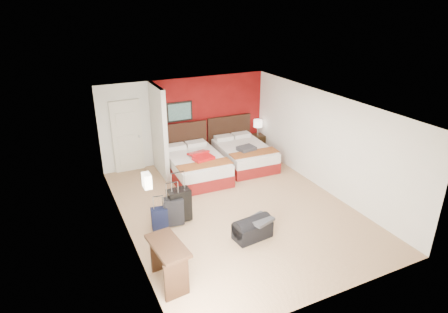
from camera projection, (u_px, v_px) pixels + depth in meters
ground at (235, 208)px, 8.99m from camera, size 6.50×6.50×0.00m
room_walls at (157, 148)px, 9.13m from camera, size 5.02×6.52×2.50m
red_accent_panel at (209, 117)px, 11.49m from camera, size 3.50×0.04×2.50m
partition_wall at (159, 131)px, 10.28m from camera, size 0.12×1.20×2.50m
entry_door at (127, 137)px, 10.56m from camera, size 0.82×0.06×2.05m
bed_left at (196, 167)px, 10.43m from camera, size 1.47×2.06×0.60m
bed_right at (244, 156)px, 11.20m from camera, size 1.44×2.00×0.58m
red_suitcase_open at (201, 156)px, 10.25m from camera, size 0.63×0.80×0.09m
jacket_bundle at (246, 149)px, 10.77m from camera, size 0.52×0.44×0.11m
nightstand at (257, 143)px, 12.20m from camera, size 0.42×0.42×0.55m
table_lamp at (258, 128)px, 12.00m from camera, size 0.36×0.36×0.50m
suitcase_black at (179, 206)px, 8.34m from camera, size 0.50×0.32×0.74m
suitcase_charcoal at (174, 212)px, 8.22m from camera, size 0.44×0.31×0.61m
suitcase_navy at (160, 219)px, 8.08m from camera, size 0.37×0.26×0.47m
duffel_bag at (252, 229)px, 7.81m from camera, size 0.81×0.50×0.39m
jacket_draped at (260, 219)px, 7.74m from camera, size 0.57×0.53×0.06m
desk at (169, 264)px, 6.50m from camera, size 0.57×0.99×0.79m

